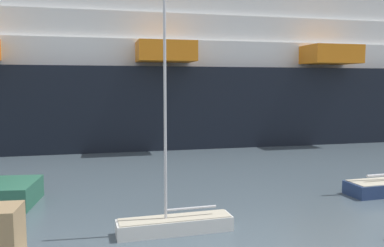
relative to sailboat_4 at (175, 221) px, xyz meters
The scene contains 2 objects.
sailboat_4 is the anchor object (origin of this frame).
cruise_ship 29.37m from the sailboat_4, 100.91° to the left, with size 131.00×21.53×25.51m.
Camera 1 is at (-5.40, -7.11, 5.72)m, focal length 37.27 mm.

